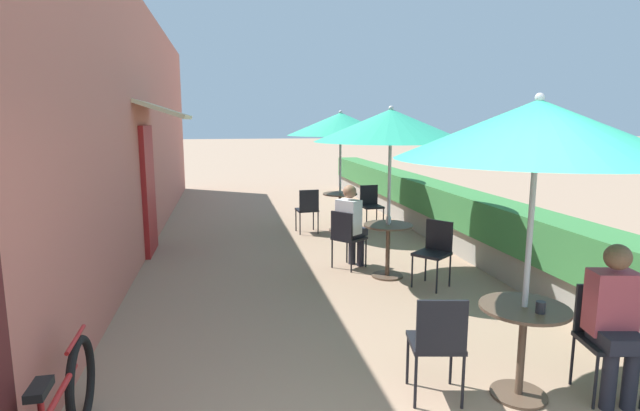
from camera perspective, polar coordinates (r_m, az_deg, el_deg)
The scene contains 18 objects.
cafe_facade_wall at distance 9.21m, azimuth -19.78°, elevation 8.58°, with size 0.98×14.67×4.20m.
planter_hedge at distance 10.07m, azimuth 12.10°, elevation 0.08°, with size 0.60×13.67×1.01m.
patio_table_near at distance 4.34m, azimuth 22.14°, elevation -13.61°, with size 0.68×0.68×0.75m.
patio_umbrella_near at distance 4.01m, azimuth 23.60°, elevation 7.95°, with size 2.09×2.09×2.38m.
cafe_chair_near_left at distance 4.08m, azimuth 13.31°, elevation -14.63°, with size 0.47×0.47×0.87m.
cafe_chair_near_right at distance 4.69m, azimuth 29.73°, elevation -12.36°, with size 0.47×0.47×0.87m.
seated_patron_near_right at distance 4.54m, azimuth 30.61°, elevation -10.85°, with size 0.39×0.45×1.25m.
coffee_cup_near at distance 4.15m, azimuth 23.90°, elevation -10.59°, with size 0.07×0.07×0.09m.
patio_table_mid at distance 7.05m, azimuth 7.77°, elevation -4.08°, with size 0.68×0.68×0.75m.
patio_umbrella_mid at distance 6.85m, azimuth 8.08°, elevation 9.03°, with size 2.09×2.09×2.38m.
cafe_chair_mid_left at distance 7.37m, azimuth 3.00°, elevation -3.35°, with size 0.56×0.56×0.87m.
seated_patron_mid_left at distance 7.42m, azimuth 3.54°, elevation -1.92°, with size 0.51×0.50×1.25m.
cafe_chair_mid_right at distance 6.78m, azimuth 12.98°, elevation -4.75°, with size 0.56×0.56×0.87m.
coffee_cup_mid at distance 7.09m, azimuth 7.85°, elevation -1.63°, with size 0.07×0.07×0.09m.
patio_table_far at distance 9.95m, azimuth 2.30°, elevation 0.03°, with size 0.68×0.68×0.75m.
patio_umbrella_far at distance 9.81m, azimuth 2.36°, elevation 9.28°, with size 2.09×2.09×2.38m.
cafe_chair_far_left at distance 9.69m, azimuth -1.41°, elevation -0.19°, with size 0.43×0.43×0.87m.
cafe_chair_far_right at distance 10.24m, azimuth 5.81°, elevation 0.30°, with size 0.43×0.43×0.87m.
Camera 1 is at (-1.15, -1.90, 2.18)m, focal length 28.00 mm.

